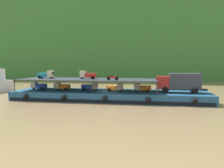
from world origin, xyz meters
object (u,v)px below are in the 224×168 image
at_px(mini_truck_lower_mid, 90,86).
at_px(mini_truck_upper_mid, 88,75).
at_px(mini_truck_lower_fore, 115,87).
at_px(cargo_barge, 110,95).
at_px(motorcycle_upper_port, 112,77).
at_px(mini_truck_lower_aft, 62,86).
at_px(mini_truck_lower_stern, 39,85).
at_px(covered_lorry, 179,82).
at_px(mini_truck_upper_stern, 46,75).
at_px(mini_truck_lower_bow, 142,87).

height_order(mini_truck_lower_mid, mini_truck_upper_mid, mini_truck_upper_mid).
bearing_deg(mini_truck_lower_fore, cargo_barge, 177.88).
distance_m(mini_truck_upper_mid, motorcycle_upper_port, 5.40).
bearing_deg(mini_truck_lower_aft, mini_truck_lower_fore, -0.61).
bearing_deg(mini_truck_lower_stern, mini_truck_lower_aft, -6.40).
xyz_separation_m(covered_lorry, motorcycle_upper_port, (-10.50, -1.99, 0.74)).
height_order(mini_truck_lower_stern, mini_truck_lower_fore, same).
bearing_deg(cargo_barge, mini_truck_lower_fore, -2.12).
distance_m(cargo_barge, covered_lorry, 11.58).
bearing_deg(mini_truck_upper_stern, mini_truck_lower_mid, 2.08).
bearing_deg(cargo_barge, mini_truck_lower_bow, 1.44).
xyz_separation_m(mini_truck_lower_aft, mini_truck_lower_bow, (14.08, 0.07, 0.00)).
xyz_separation_m(covered_lorry, mini_truck_lower_stern, (-24.62, 0.75, -1.00)).
distance_m(cargo_barge, mini_truck_lower_aft, 8.78).
distance_m(mini_truck_lower_fore, mini_truck_upper_mid, 5.31).
distance_m(mini_truck_lower_stern, mini_truck_upper_stern, 2.62).
distance_m(mini_truck_upper_stern, motorcycle_upper_port, 12.68).
bearing_deg(mini_truck_lower_aft, cargo_barge, -0.45).
height_order(mini_truck_lower_bow, mini_truck_upper_mid, mini_truck_upper_mid).
xyz_separation_m(covered_lorry, mini_truck_upper_mid, (-15.30, 0.48, 1.00)).
distance_m(mini_truck_lower_aft, mini_truck_lower_bow, 14.08).
distance_m(mini_truck_lower_stern, mini_truck_lower_mid, 9.67).
height_order(cargo_barge, mini_truck_upper_stern, mini_truck_upper_stern).
bearing_deg(cargo_barge, mini_truck_upper_stern, 178.82).
xyz_separation_m(mini_truck_lower_aft, motorcycle_upper_port, (9.47, -2.22, 1.74)).
distance_m(mini_truck_lower_bow, mini_truck_upper_stern, 17.18).
height_order(covered_lorry, motorcycle_upper_port, covered_lorry).
bearing_deg(cargo_barge, mini_truck_lower_mid, 171.69).
bearing_deg(mini_truck_lower_bow, mini_truck_lower_aft, -179.72).
bearing_deg(mini_truck_upper_stern, mini_truck_upper_mid, 0.62).
distance_m(cargo_barge, mini_truck_lower_fore, 1.71).
xyz_separation_m(mini_truck_lower_stern, mini_truck_lower_aft, (4.64, -0.52, 0.00)).
height_order(covered_lorry, mini_truck_lower_bow, covered_lorry).
xyz_separation_m(mini_truck_lower_mid, mini_truck_upper_mid, (-0.35, -0.21, 2.00)).
height_order(mini_truck_lower_fore, mini_truck_lower_bow, same).
bearing_deg(mini_truck_lower_bow, mini_truck_upper_stern, 179.65).
relative_size(mini_truck_lower_aft, motorcycle_upper_port, 1.47).
relative_size(covered_lorry, motorcycle_upper_port, 4.14).
distance_m(mini_truck_lower_bow, motorcycle_upper_port, 5.43).
bearing_deg(mini_truck_upper_mid, mini_truck_lower_bow, -1.14).
xyz_separation_m(cargo_barge, mini_truck_upper_mid, (-3.98, 0.32, 3.44)).
relative_size(mini_truck_lower_stern, mini_truck_lower_aft, 1.00).
relative_size(mini_truck_lower_stern, mini_truck_lower_bow, 0.99).
relative_size(cargo_barge, mini_truck_upper_mid, 11.76).
bearing_deg(cargo_barge, covered_lorry, -0.80).
bearing_deg(covered_lorry, cargo_barge, 179.20).
bearing_deg(mini_truck_lower_fore, mini_truck_lower_stern, 177.49).
relative_size(covered_lorry, mini_truck_lower_stern, 2.84).
height_order(mini_truck_lower_stern, mini_truck_upper_mid, mini_truck_upper_mid).
bearing_deg(mini_truck_lower_stern, mini_truck_upper_stern, -11.86).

